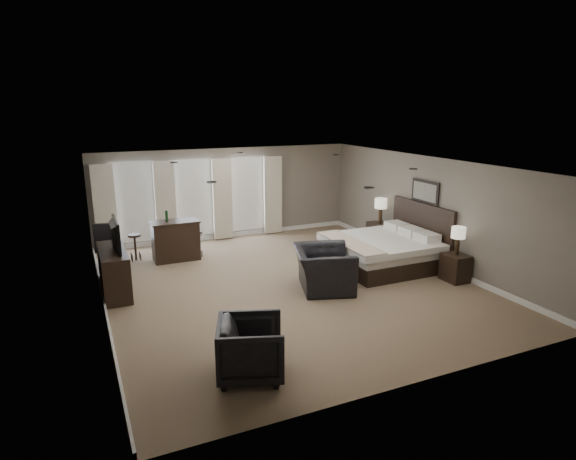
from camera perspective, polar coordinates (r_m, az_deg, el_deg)
name	(u,v)px	position (r m, az deg, el deg)	size (l,w,h in m)	color
room	(287,226)	(10.14, -0.10, 0.46)	(7.60, 8.60, 2.64)	#76624B
window_bay	(194,200)	(13.67, -11.05, 3.47)	(5.25, 0.20, 2.30)	silver
bed	(384,237)	(11.64, 11.33, -0.84)	(2.31, 2.21, 1.47)	silver
nightstand_near	(455,268)	(11.25, 19.21, -4.24)	(0.45, 0.55, 0.60)	black
nightstand_far	(379,235)	(13.38, 10.78, -0.57)	(0.50, 0.61, 0.67)	black
lamp_near	(458,241)	(11.08, 19.48, -1.23)	(0.30, 0.30, 0.62)	beige
lamp_far	(381,211)	(13.23, 10.91, 2.25)	(0.33, 0.33, 0.68)	beige
wall_art	(425,192)	(12.10, 15.91, 4.39)	(0.04, 0.96, 0.56)	slate
dresser	(114,272)	(10.51, -19.91, -4.67)	(0.52, 1.61, 0.93)	black
tv	(112,247)	(10.36, -20.17, -1.85)	(1.09, 0.63, 0.14)	black
armchair_near	(323,262)	(10.13, 4.23, -3.80)	(1.35, 0.87, 1.18)	black
armchair_far	(251,346)	(7.03, -4.42, -13.53)	(0.91, 0.86, 0.94)	black
bar_counter	(176,240)	(12.31, -13.16, -1.21)	(1.16, 0.60, 1.01)	black
bar_stool_left	(135,247)	(12.59, -17.65, -1.97)	(0.32, 0.32, 0.68)	black
bar_stool_right	(197,244)	(12.52, -10.77, -1.62)	(0.32, 0.32, 0.67)	black
desk_chair	(109,245)	(12.04, -20.49, -1.70)	(0.60, 0.60, 1.18)	black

